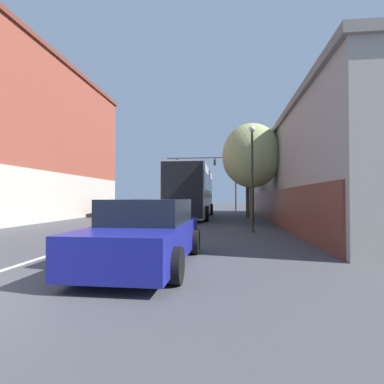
% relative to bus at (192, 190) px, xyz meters
% --- Properties ---
extents(lane_center_line, '(0.14, 48.33, 0.01)m').
position_rel_bus_xyz_m(lane_center_line, '(-2.05, -1.22, -2.09)').
color(lane_center_line, silver).
rests_on(lane_center_line, ground_plane).
extents(building_right_storefront, '(8.21, 26.94, 5.63)m').
position_rel_bus_xyz_m(building_right_storefront, '(9.36, -2.13, 0.84)').
color(building_right_storefront, '#9E998E').
rests_on(building_right_storefront, ground_plane).
extents(bus, '(2.92, 11.13, 3.74)m').
position_rel_bus_xyz_m(bus, '(0.00, 0.00, 0.00)').
color(bus, '#B7B7BC').
rests_on(bus, ground_plane).
extents(hatchback_foreground, '(2.17, 4.64, 1.48)m').
position_rel_bus_xyz_m(hatchback_foreground, '(0.79, -16.06, -1.38)').
color(hatchback_foreground, navy).
rests_on(hatchback_foreground, ground_plane).
extents(parked_car_left_near, '(2.22, 4.62, 1.40)m').
position_rel_bus_xyz_m(parked_car_left_near, '(-6.47, 8.39, -1.42)').
color(parked_car_left_near, orange).
rests_on(parked_car_left_near, ground_plane).
extents(parked_car_left_mid, '(2.36, 4.80, 1.29)m').
position_rel_bus_xyz_m(parked_car_left_mid, '(-6.46, 1.06, -1.46)').
color(parked_car_left_mid, red).
rests_on(parked_car_left_mid, ground_plane).
extents(traffic_signal_gantry, '(8.38, 0.36, 6.64)m').
position_rel_bus_xyz_m(traffic_signal_gantry, '(1.27, 12.93, 2.73)').
color(traffic_signal_gantry, '#333338').
rests_on(traffic_signal_gantry, ground_plane).
extents(street_lamp, '(0.28, 0.28, 4.71)m').
position_rel_bus_xyz_m(street_lamp, '(3.74, -9.40, 0.45)').
color(street_lamp, '#233323').
rests_on(street_lamp, ground_plane).
extents(street_tree_near, '(3.38, 3.04, 5.83)m').
position_rel_bus_xyz_m(street_tree_near, '(4.07, -5.24, 1.86)').
color(street_tree_near, '#4C3823').
rests_on(street_tree_near, ground_plane).
extents(street_tree_far, '(3.86, 3.47, 6.74)m').
position_rel_bus_xyz_m(street_tree_far, '(4.26, 1.00, 2.51)').
color(street_tree_far, brown).
rests_on(street_tree_far, ground_plane).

